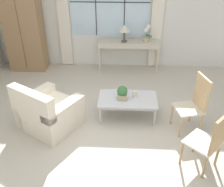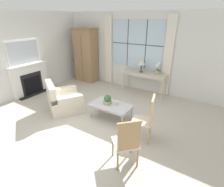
% 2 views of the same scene
% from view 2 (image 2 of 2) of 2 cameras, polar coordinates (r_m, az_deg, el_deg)
% --- Properties ---
extents(ground_plane, '(14.00, 14.00, 0.00)m').
position_cam_2_polar(ground_plane, '(4.79, -8.83, -9.31)').
color(ground_plane, '#BCB2A3').
extents(wall_back_windowed, '(7.20, 0.14, 2.80)m').
position_cam_2_polar(wall_back_windowed, '(6.68, 8.01, 13.27)').
color(wall_back_windowed, silver).
rests_on(wall_back_windowed, ground_plane).
extents(wall_left, '(0.06, 7.20, 2.80)m').
position_cam_2_polar(wall_left, '(6.88, -25.95, 11.44)').
color(wall_left, silver).
rests_on(wall_left, ground_plane).
extents(fireplace, '(0.34, 1.40, 1.90)m').
position_cam_2_polar(fireplace, '(6.88, -25.28, 4.93)').
color(fireplace, black).
rests_on(fireplace, ground_plane).
extents(armoire, '(0.99, 0.58, 2.19)m').
position_cam_2_polar(armoire, '(7.62, -8.47, 12.20)').
color(armoire, '#93704C').
rests_on(armoire, ground_plane).
extents(console_table, '(1.59, 0.43, 0.79)m').
position_cam_2_polar(console_table, '(6.39, 10.51, 6.10)').
color(console_table, beige).
rests_on(console_table, ground_plane).
extents(table_lamp, '(0.30, 0.30, 0.43)m').
position_cam_2_polar(table_lamp, '(6.29, 9.63, 9.80)').
color(table_lamp, '#4C4742').
rests_on(table_lamp, console_table).
extents(potted_orchid, '(0.22, 0.18, 0.43)m').
position_cam_2_polar(potted_orchid, '(6.19, 14.57, 7.69)').
color(potted_orchid, tan).
rests_on(potted_orchid, console_table).
extents(armchair_upholstered, '(1.26, 1.24, 0.90)m').
position_cam_2_polar(armchair_upholstered, '(5.38, -15.43, -2.46)').
color(armchair_upholstered, beige).
rests_on(armchair_upholstered, ground_plane).
extents(side_chair_wooden, '(0.53, 0.53, 1.05)m').
position_cam_2_polar(side_chair_wooden, '(3.94, 11.37, -7.34)').
color(side_chair_wooden, beige).
rests_on(side_chair_wooden, ground_plane).
extents(accent_chair_wooden, '(0.62, 0.62, 1.02)m').
position_cam_2_polar(accent_chair_wooden, '(3.23, 4.90, -15.09)').
color(accent_chair_wooden, beige).
rests_on(accent_chair_wooden, ground_plane).
extents(coffee_table, '(1.10, 0.64, 0.42)m').
position_cam_2_polar(coffee_table, '(4.74, -0.30, -4.09)').
color(coffee_table, '#BCBCC1').
rests_on(coffee_table, ground_plane).
extents(potted_plant_small, '(0.20, 0.20, 0.26)m').
position_cam_2_polar(potted_plant_small, '(4.70, -1.49, -2.00)').
color(potted_plant_small, tan).
rests_on(potted_plant_small, coffee_table).
extents(pillar_candle, '(0.11, 0.11, 0.13)m').
position_cam_2_polar(pillar_candle, '(4.69, 1.53, -3.11)').
color(pillar_candle, silver).
rests_on(pillar_candle, coffee_table).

